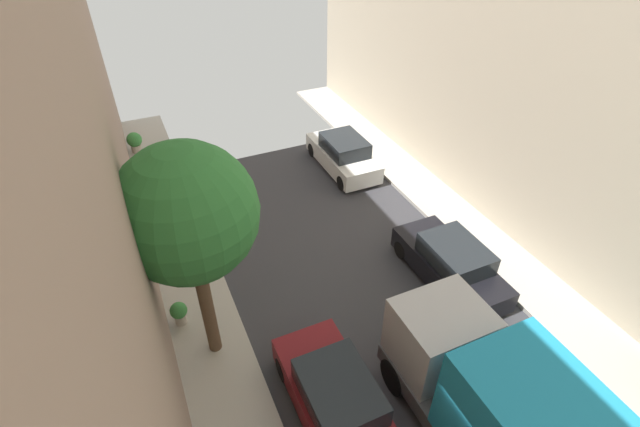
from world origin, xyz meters
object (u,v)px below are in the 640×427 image
parked_car_right_3 (451,264)px  street_tree_0 (187,214)px  parked_car_left_3 (337,400)px  potted_plant_1 (135,141)px  potted_plant_2 (141,178)px  potted_plant_0 (179,312)px  parked_car_right_4 (343,154)px

parked_car_right_3 → street_tree_0: street_tree_0 is taller
parked_car_left_3 → potted_plant_1: (-2.89, 15.58, -0.03)m
potted_plant_1 → potted_plant_2: (-0.13, -3.27, -0.10)m
potted_plant_0 → potted_plant_1: 11.16m
parked_car_left_3 → potted_plant_2: 12.68m
street_tree_0 → potted_plant_1: (-0.67, 12.43, -4.11)m
street_tree_0 → parked_car_left_3: bearing=-54.8°
parked_car_right_4 → potted_plant_0: (-8.32, -6.03, -0.14)m
potted_plant_1 → potted_plant_0: bearing=-90.2°
parked_car_right_4 → potted_plant_1: (-8.29, 5.14, -0.03)m
parked_car_right_3 → potted_plant_1: size_ratio=4.32×
parked_car_right_3 → potted_plant_1: bearing=122.8°
parked_car_right_4 → potted_plant_1: size_ratio=4.32×
street_tree_0 → potted_plant_0: bearing=119.1°
parked_car_right_4 → potted_plant_0: 10.28m
potted_plant_0 → potted_plant_2: bearing=90.7°
parked_car_left_3 → parked_car_right_4: (5.40, 10.45, 0.00)m
street_tree_0 → potted_plant_2: (-0.80, 9.17, -4.21)m
parked_car_left_3 → parked_car_right_4: bearing=62.7°
parked_car_left_3 → parked_car_right_3: 6.05m
potted_plant_1 → parked_car_left_3: bearing=-79.5°
parked_car_left_3 → parked_car_right_3: same height
parked_car_right_3 → potted_plant_2: (-8.42, 9.58, -0.12)m
parked_car_left_3 → street_tree_0: (-2.22, 3.15, 4.08)m
parked_car_right_3 → potted_plant_0: parked_car_right_3 is taller
parked_car_right_3 → potted_plant_0: size_ratio=5.52×
parked_car_left_3 → parked_car_right_3: bearing=26.9°
parked_car_right_3 → potted_plant_2: bearing=131.3°
street_tree_0 → parked_car_right_3: bearing=-3.1°
parked_car_right_4 → parked_car_left_3: bearing=-117.3°
parked_car_right_3 → potted_plant_1: 15.29m
potted_plant_0 → street_tree_0: bearing=-60.9°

